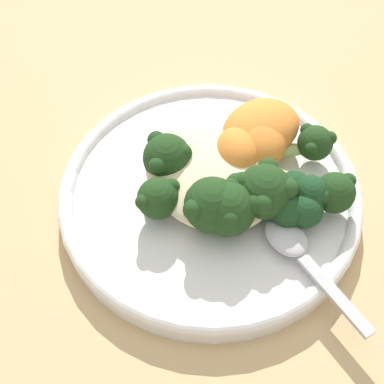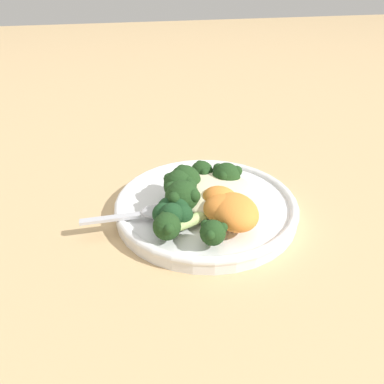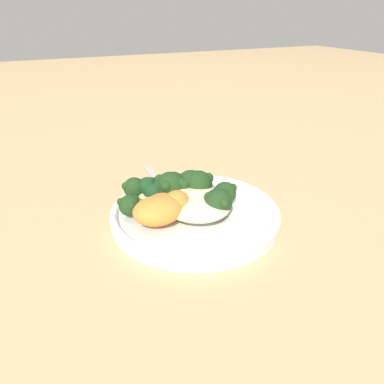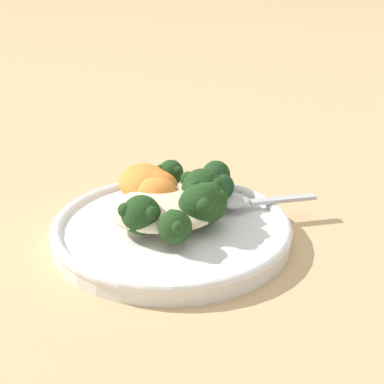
{
  "view_description": "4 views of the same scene",
  "coord_description": "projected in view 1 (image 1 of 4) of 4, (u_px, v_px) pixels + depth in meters",
  "views": [
    {
      "loc": [
        0.24,
        -0.17,
        0.43
      ],
      "look_at": [
        0.0,
        -0.01,
        0.03
      ],
      "focal_mm": 60.0,
      "sensor_mm": 36.0,
      "label": 1
    },
    {
      "loc": [
        0.12,
        0.41,
        0.28
      ],
      "look_at": [
        0.02,
        0.01,
        0.04
      ],
      "focal_mm": 35.0,
      "sensor_mm": 36.0,
      "label": 2
    },
    {
      "loc": [
        -0.42,
        0.21,
        0.28
      ],
      "look_at": [
        0.01,
        0.01,
        0.04
      ],
      "focal_mm": 35.0,
      "sensor_mm": 36.0,
      "label": 3
    },
    {
      "loc": [
        -0.11,
        -0.55,
        0.31
      ],
      "look_at": [
        0.02,
        0.01,
        0.05
      ],
      "focal_mm": 60.0,
      "sensor_mm": 36.0,
      "label": 4
    }
  ],
  "objects": [
    {
      "name": "broccoli_stalk_2",
      "position": [
        215.0,
        195.0,
        0.48
      ],
      "size": [
        0.09,
        0.09,
        0.04
      ],
      "rotation": [
        0.0,
        0.0,
        5.5
      ],
      "color": "#ADC675",
      "rests_on": "plate"
    },
    {
      "name": "broccoli_stalk_1",
      "position": [
        169.0,
        192.0,
        0.48
      ],
      "size": [
        0.04,
        0.1,
        0.03
      ],
      "rotation": [
        0.0,
        0.0,
        4.89
      ],
      "color": "#ADC675",
      "rests_on": "plate"
    },
    {
      "name": "plate",
      "position": [
        213.0,
        200.0,
        0.51
      ],
      "size": [
        0.24,
        0.24,
        0.02
      ],
      "color": "white",
      "rests_on": "ground_plane"
    },
    {
      "name": "spoon",
      "position": [
        297.0,
        249.0,
        0.47
      ],
      "size": [
        0.11,
        0.03,
        0.01
      ],
      "rotation": [
        0.0,
        0.0,
        -0.02
      ],
      "color": "#B7B7BC",
      "rests_on": "plate"
    },
    {
      "name": "broccoli_stalk_5",
      "position": [
        313.0,
        186.0,
        0.49
      ],
      "size": [
        0.11,
        0.07,
        0.03
      ],
      "rotation": [
        0.0,
        0.0,
        6.74
      ],
      "color": "#ADC675",
      "rests_on": "plate"
    },
    {
      "name": "sweet_potato_chunk_0",
      "position": [
        261.0,
        128.0,
        0.52
      ],
      "size": [
        0.06,
        0.07,
        0.04
      ],
      "primitive_type": "ellipsoid",
      "rotation": [
        0.0,
        0.0,
        4.75
      ],
      "color": "orange",
      "rests_on": "plate"
    },
    {
      "name": "broccoli_stalk_0",
      "position": [
        174.0,
        157.0,
        0.5
      ],
      "size": [
        0.05,
        0.09,
        0.04
      ],
      "rotation": [
        0.0,
        0.0,
        4.41
      ],
      "color": "#ADC675",
      "rests_on": "plate"
    },
    {
      "name": "sweet_potato_chunk_2",
      "position": [
        238.0,
        152.0,
        0.5
      ],
      "size": [
        0.06,
        0.05,
        0.03
      ],
      "primitive_type": "ellipsoid",
      "rotation": [
        0.0,
        0.0,
        5.74
      ],
      "color": "orange",
      "rests_on": "plate"
    },
    {
      "name": "quinoa_mound",
      "position": [
        211.0,
        173.0,
        0.5
      ],
      "size": [
        0.11,
        0.1,
        0.02
      ],
      "primitive_type": "ellipsoid",
      "color": "beige",
      "rests_on": "plate"
    },
    {
      "name": "kale_tuft",
      "position": [
        296.0,
        199.0,
        0.48
      ],
      "size": [
        0.05,
        0.05,
        0.03
      ],
      "color": "#193D1E",
      "rests_on": "plate"
    },
    {
      "name": "broccoli_stalk_3",
      "position": [
        231.0,
        198.0,
        0.47
      ],
      "size": [
        0.09,
        0.07,
        0.04
      ],
      "rotation": [
        0.0,
        0.0,
        5.74
      ],
      "color": "#ADC675",
      "rests_on": "plate"
    },
    {
      "name": "broccoli_stalk_4",
      "position": [
        257.0,
        184.0,
        0.48
      ],
      "size": [
        0.1,
        0.04,
        0.04
      ],
      "rotation": [
        0.0,
        0.0,
        6.19
      ],
      "color": "#ADC675",
      "rests_on": "plate"
    },
    {
      "name": "ground_plane",
      "position": [
        201.0,
        211.0,
        0.52
      ],
      "size": [
        4.0,
        4.0,
        0.0
      ],
      "primitive_type": "plane",
      "color": "tan"
    },
    {
      "name": "broccoli_stalk_6",
      "position": [
        287.0,
        147.0,
        0.51
      ],
      "size": [
        0.07,
        0.11,
        0.03
      ],
      "rotation": [
        0.0,
        0.0,
        7.32
      ],
      "color": "#ADC675",
      "rests_on": "plate"
    },
    {
      "name": "sweet_potato_chunk_1",
      "position": [
        259.0,
        138.0,
        0.51
      ],
      "size": [
        0.07,
        0.07,
        0.03
      ],
      "primitive_type": "ellipsoid",
      "rotation": [
        0.0,
        0.0,
        5.75
      ],
      "color": "orange",
      "rests_on": "plate"
    }
  ]
}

